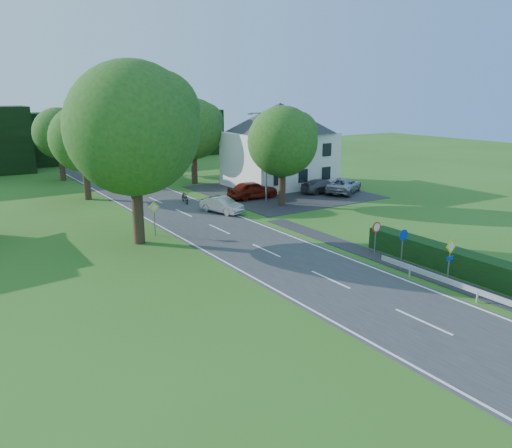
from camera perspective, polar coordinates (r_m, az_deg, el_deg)
road at (r=32.84m, az=-0.81°, el=-2.17°), size 7.00×80.00×0.04m
parking_pad at (r=49.85m, az=2.82°, el=3.69°), size 14.00×16.00×0.04m
line_edge_left at (r=31.29m, az=-5.84°, el=-3.07°), size 0.12×80.00×0.01m
line_edge_right at (r=34.62m, az=3.74°, el=-1.27°), size 0.12×80.00×0.01m
line_centre at (r=32.84m, az=-0.81°, el=-2.13°), size 0.12×80.00×0.01m
tree_main at (r=32.61m, az=-13.74°, el=7.71°), size 9.40×9.40×11.64m
tree_left_far at (r=48.30m, az=-19.03°, el=7.68°), size 7.00×7.00×8.58m
tree_right_far at (r=54.30m, az=-7.15°, el=9.33°), size 7.40×7.40×9.09m
tree_left_back at (r=60.07m, az=-21.50°, el=8.46°), size 6.60×6.60×8.07m
tree_right_back at (r=61.24m, az=-11.34°, el=9.05°), size 6.20×6.20×7.56m
tree_right_mid at (r=43.15m, az=3.03°, el=7.70°), size 7.00×7.00×8.58m
treeline_right at (r=76.90m, az=-14.52°, el=9.78°), size 30.00×5.00×7.00m
house_white at (r=52.78m, az=2.72°, el=9.12°), size 10.60×8.40×8.60m
streetlight at (r=44.50m, az=1.04°, el=8.16°), size 2.03×0.18×8.00m
sign_priority_right at (r=26.80m, az=21.32°, el=-3.19°), size 0.78×0.09×2.59m
sign_roundabout at (r=28.57m, az=16.44°, el=-1.95°), size 0.64×0.08×2.37m
sign_speed_limit at (r=29.80m, az=13.56°, el=-0.87°), size 0.64×0.11×2.37m
sign_priority_left at (r=34.74m, az=-11.56°, el=1.37°), size 0.78×0.09×2.44m
moving_car at (r=40.99m, az=-3.93°, el=2.20°), size 2.52×4.21×1.31m
motorcycle at (r=45.04m, az=-8.11°, el=3.09°), size 1.11×2.17×1.08m
parked_car_red at (r=46.47m, az=-0.38°, el=3.94°), size 4.87×2.14×1.63m
parked_car_grey at (r=49.65m, az=7.65°, el=4.34°), size 4.73×2.21×1.33m
parked_car_silver_b at (r=49.87m, az=10.01°, el=4.38°), size 5.88×4.93×1.50m
parasol at (r=49.42m, az=2.17°, el=4.81°), size 2.34×2.38×2.01m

